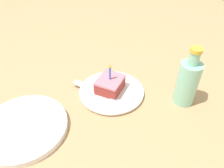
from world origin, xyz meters
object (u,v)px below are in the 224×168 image
object	(u,v)px
bottle	(188,82)
side_plate	(24,127)
plate	(112,91)
fork	(91,89)
cake_slice	(110,84)

from	to	relation	value
bottle	side_plate	xyz separation A→B (m)	(-0.40, -0.32, -0.07)
plate	fork	size ratio (longest dim) A/B	1.25
bottle	fork	bearing A→B (deg)	-162.39
plate	cake_slice	world-z (taller)	cake_slice
plate	bottle	world-z (taller)	bottle
side_plate	plate	bearing A→B (deg)	57.25
cake_slice	fork	size ratio (longest dim) A/B	0.61
cake_slice	side_plate	world-z (taller)	cake_slice
cake_slice	bottle	xyz separation A→B (m)	(0.24, 0.07, 0.04)
fork	bottle	world-z (taller)	bottle
cake_slice	plate	bearing A→B (deg)	18.41
plate	cake_slice	bearing A→B (deg)	-161.59
fork	side_plate	world-z (taller)	same
plate	bottle	size ratio (longest dim) A/B	1.11
plate	fork	world-z (taller)	fork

